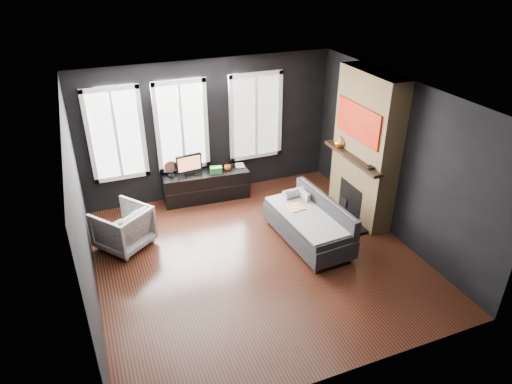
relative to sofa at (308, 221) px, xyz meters
name	(u,v)px	position (x,y,z in m)	size (l,w,h in m)	color
floor	(257,258)	(-0.98, -0.14, -0.38)	(5.00, 5.00, 0.00)	black
ceiling	(257,96)	(-0.98, -0.14, 2.32)	(5.00, 5.00, 0.00)	white
wall_back	(210,129)	(-0.98, 2.36, 0.97)	(5.00, 0.02, 2.70)	black
wall_left	(81,217)	(-3.48, -0.14, 0.97)	(0.02, 5.00, 2.70)	black
wall_right	(396,159)	(1.52, -0.14, 0.97)	(0.02, 5.00, 2.70)	black
windows	(183,79)	(-1.43, 2.32, 2.00)	(4.00, 0.16, 1.76)	white
fireplace	(365,148)	(1.32, 0.46, 0.97)	(0.70, 1.62, 2.70)	#93724C
sofa	(308,221)	(0.00, 0.00, 0.00)	(0.89, 1.79, 0.77)	#232325
stripe_pillow	(304,198)	(0.16, 0.47, 0.17)	(0.07, 0.28, 0.28)	gray
armchair	(123,226)	(-2.93, 0.99, 0.01)	(0.77, 0.73, 0.80)	silver
media_console	(206,185)	(-1.19, 2.10, -0.10)	(1.68, 0.53, 0.58)	black
monitor	(189,163)	(-1.49, 2.12, 0.43)	(0.52, 0.11, 0.46)	black
desk_fan	(171,168)	(-1.84, 2.16, 0.36)	(0.24, 0.24, 0.34)	gray
mug	(227,167)	(-0.75, 2.03, 0.26)	(0.13, 0.11, 0.13)	#DC5B1B
book	(235,161)	(-0.55, 2.13, 0.31)	(0.17, 0.02, 0.23)	tan
storage_box	(216,170)	(-1.00, 1.99, 0.26)	(0.23, 0.15, 0.12)	#2D7332
mantel_vase	(340,142)	(1.07, 0.91, 0.94)	(0.19, 0.20, 0.19)	gold
mantel_clock	(371,167)	(1.07, -0.09, 0.87)	(0.13, 0.13, 0.04)	black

